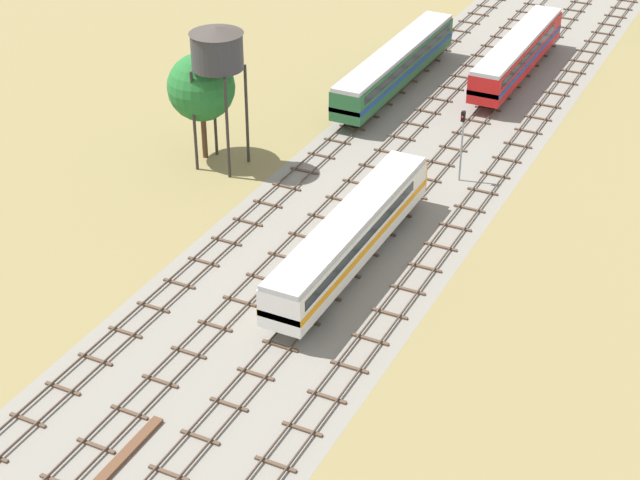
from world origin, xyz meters
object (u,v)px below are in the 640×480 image
diesel_railcar_centre_left_mid (517,53)px  signal_post_nearest (462,137)px  passenger_coach_far_left_near (396,64)px  water_tower (217,50)px  diesel_railcar_centre_left_nearest (350,235)px

diesel_railcar_centre_left_mid → signal_post_nearest: bearing=-84.0°
passenger_coach_far_left_near → diesel_railcar_centre_left_mid: (9.14, 7.62, -0.02)m
water_tower → diesel_railcar_centre_left_mid: bearing=61.0°
signal_post_nearest → diesel_railcar_centre_left_mid: bearing=96.0°
diesel_railcar_centre_left_nearest → passenger_coach_far_left_near: same height
diesel_railcar_centre_left_nearest → signal_post_nearest: (2.28, 15.17, 1.16)m
passenger_coach_far_left_near → signal_post_nearest: size_ratio=3.68×
water_tower → signal_post_nearest: size_ratio=1.93×
passenger_coach_far_left_near → diesel_railcar_centre_left_nearest: bearing=-72.8°
passenger_coach_far_left_near → diesel_railcar_centre_left_mid: same height
diesel_railcar_centre_left_nearest → passenger_coach_far_left_near: size_ratio=0.93×
diesel_railcar_centre_left_mid → water_tower: bearing=-119.0°
diesel_railcar_centre_left_mid → water_tower: size_ratio=1.78×
diesel_railcar_centre_left_mid → diesel_railcar_centre_left_nearest: bearing=-90.0°
signal_post_nearest → water_tower: bearing=-161.6°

